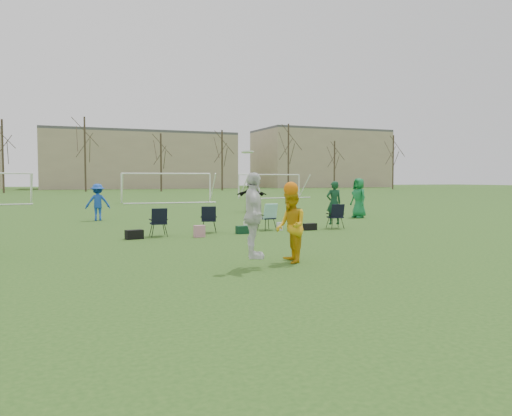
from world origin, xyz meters
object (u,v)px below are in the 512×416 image
goal_mid (167,179)px  center_contest (273,220)px  fielder_blue (98,202)px  goal_right (270,179)px  fielder_green_far (359,198)px  fielder_black (252,196)px

goal_mid → center_contest: bearing=-93.9°
fielder_blue → goal_right: bearing=-126.7°
fielder_green_far → fielder_black: bearing=-158.9°
fielder_blue → center_contest: size_ratio=0.67×
fielder_blue → fielder_black: size_ratio=0.90×
fielder_blue → fielder_black: bearing=-158.3°
fielder_black → goal_mid: (-2.14, 13.52, 0.96)m
fielder_black → goal_mid: goal_mid is taller
center_contest → goal_right: 40.25m
fielder_blue → fielder_green_far: size_ratio=0.86×
center_contest → goal_right: size_ratio=0.35×
center_contest → goal_mid: size_ratio=0.35×
fielder_blue → goal_right: size_ratio=0.24×
goal_right → goal_mid: bearing=-161.4°
fielder_blue → center_contest: center_contest is taller
fielder_green_far → fielder_black: (-3.32, 6.24, -0.04)m
fielder_black → goal_right: bearing=-91.9°
fielder_green_far → center_contest: 14.72m
fielder_green_far → goal_mid: 20.51m
fielder_black → goal_right: size_ratio=0.26×
fielder_green_far → goal_right: size_ratio=0.27×
fielder_green_far → center_contest: size_ratio=0.78×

